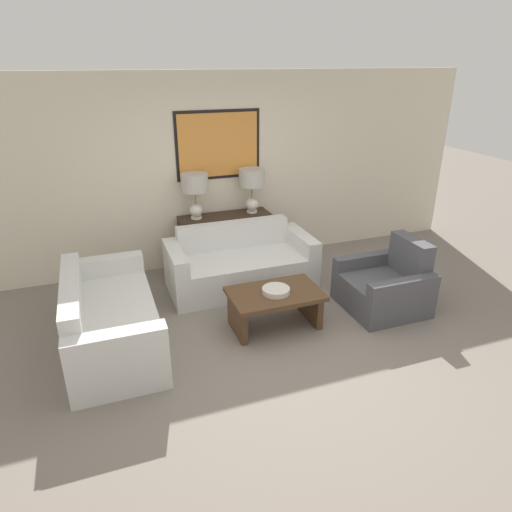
% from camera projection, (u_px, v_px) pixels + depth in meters
% --- Properties ---
extents(ground_plane, '(20.00, 20.00, 0.00)m').
position_uv_depth(ground_plane, '(287.00, 349.00, 4.74)').
color(ground_plane, slate).
extents(back_wall, '(7.68, 0.12, 2.65)m').
position_uv_depth(back_wall, '(218.00, 171.00, 6.37)').
color(back_wall, beige).
rests_on(back_wall, ground_plane).
extents(console_table, '(1.28, 0.39, 0.77)m').
position_uv_depth(console_table, '(225.00, 241.00, 6.51)').
color(console_table, '#332319').
rests_on(console_table, ground_plane).
extents(table_lamp_left, '(0.36, 0.36, 0.62)m').
position_uv_depth(table_lamp_left, '(195.00, 187.00, 6.06)').
color(table_lamp_left, silver).
rests_on(table_lamp_left, console_table).
extents(table_lamp_right, '(0.36, 0.36, 0.62)m').
position_uv_depth(table_lamp_right, '(252.00, 182.00, 6.31)').
color(table_lamp_right, silver).
rests_on(table_lamp_right, console_table).
extents(couch_by_back_wall, '(1.87, 0.88, 0.79)m').
position_uv_depth(couch_by_back_wall, '(240.00, 266.00, 5.97)').
color(couch_by_back_wall, silver).
rests_on(couch_by_back_wall, ground_plane).
extents(couch_by_side, '(0.88, 1.87, 0.79)m').
position_uv_depth(couch_by_side, '(109.00, 321.00, 4.71)').
color(couch_by_side, silver).
rests_on(couch_by_side, ground_plane).
extents(coffee_table, '(1.01, 0.64, 0.43)m').
position_uv_depth(coffee_table, '(275.00, 302.00, 5.03)').
color(coffee_table, '#4C331E').
rests_on(coffee_table, ground_plane).
extents(decorative_bowl, '(0.30, 0.30, 0.06)m').
position_uv_depth(decorative_bowl, '(276.00, 291.00, 4.95)').
color(decorative_bowl, beige).
rests_on(decorative_bowl, coffee_table).
extents(armchair_near_back_wall, '(0.88, 0.89, 0.84)m').
position_uv_depth(armchair_near_back_wall, '(385.00, 286.00, 5.45)').
color(armchair_near_back_wall, '#4C4C51').
rests_on(armchair_near_back_wall, ground_plane).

